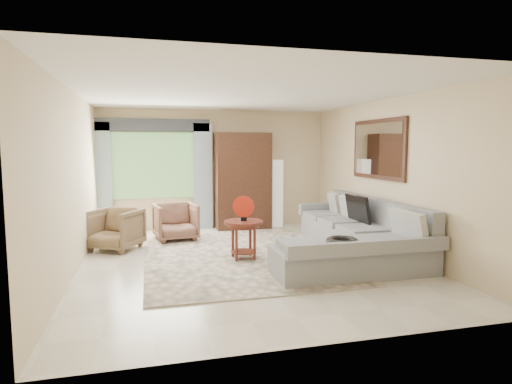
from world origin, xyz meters
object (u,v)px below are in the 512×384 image
object	(u,v)px
floor_lamp	(276,193)
sectional_sofa	(355,239)
armchair_right	(176,222)
armoire	(243,181)
potted_plant	(106,224)
tv_screen	(358,209)
armchair_left	(115,229)
coffee_table	(244,239)

from	to	relation	value
floor_lamp	sectional_sofa	bearing A→B (deg)	-81.67
armchair_right	armoire	xyz separation A→B (m)	(1.52, 0.91, 0.69)
sectional_sofa	potted_plant	distance (m)	4.82
sectional_sofa	tv_screen	xyz separation A→B (m)	(0.27, 0.42, 0.44)
armchair_left	floor_lamp	xyz separation A→B (m)	(3.40, 1.50, 0.39)
armchair_left	potted_plant	size ratio (longest dim) A/B	1.50
potted_plant	floor_lamp	xyz separation A→B (m)	(3.64, 0.38, 0.49)
armoire	floor_lamp	world-z (taller)	armoire
armoire	tv_screen	bearing A→B (deg)	-58.77
coffee_table	tv_screen	bearing A→B (deg)	4.29
tv_screen	floor_lamp	bearing A→B (deg)	105.44
sectional_sofa	potted_plant	xyz separation A→B (m)	(-4.08, 2.57, -0.02)
armoire	sectional_sofa	bearing A→B (deg)	-66.94
coffee_table	armoire	xyz separation A→B (m)	(0.57, 2.63, 0.72)
coffee_table	potted_plant	distance (m)	3.24
tv_screen	coffee_table	world-z (taller)	tv_screen
potted_plant	floor_lamp	world-z (taller)	floor_lamp
armchair_left	coffee_table	bearing A→B (deg)	-0.75
armchair_right	sectional_sofa	bearing A→B (deg)	-44.78
armchair_left	potted_plant	distance (m)	1.15
armchair_right	floor_lamp	size ratio (longest dim) A/B	0.52
armchair_left	potted_plant	bearing A→B (deg)	132.02
tv_screen	sectional_sofa	bearing A→B (deg)	-122.23
armchair_right	armoire	world-z (taller)	armoire
sectional_sofa	coffee_table	size ratio (longest dim) A/B	5.55
coffee_table	armchair_right	world-z (taller)	armchair_right
potted_plant	armchair_right	bearing A→B (deg)	-23.89
coffee_table	armchair_right	distance (m)	1.97
tv_screen	armoire	world-z (taller)	armoire
coffee_table	armoire	distance (m)	2.79
sectional_sofa	armchair_right	distance (m)	3.40
tv_screen	coffee_table	distance (m)	2.11
armchair_left	tv_screen	bearing A→B (deg)	15.48
sectional_sofa	armchair_right	bearing A→B (deg)	144.21
sectional_sofa	potted_plant	world-z (taller)	sectional_sofa
potted_plant	armoire	xyz separation A→B (m)	(2.84, 0.32, 0.79)
armchair_left	armchair_right	size ratio (longest dim) A/B	1.01
tv_screen	armoire	xyz separation A→B (m)	(-1.50, 2.47, 0.33)
coffee_table	potted_plant	bearing A→B (deg)	134.59
sectional_sofa	tv_screen	distance (m)	0.66
sectional_sofa	armoire	bearing A→B (deg)	113.06
tv_screen	armchair_right	distance (m)	3.43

